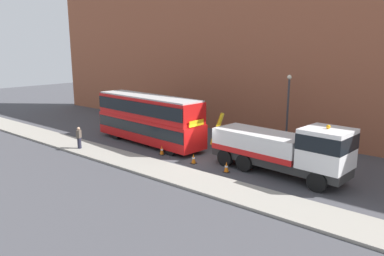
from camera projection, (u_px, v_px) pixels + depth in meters
ground_plane at (207, 158)px, 26.77m from camera, size 120.00×120.00×0.00m
near_kerb at (168, 172)px, 23.59m from camera, size 60.00×2.80×0.15m
building_facade at (271, 46)px, 31.77m from camera, size 60.00×1.50×16.00m
recovery_tow_truck at (284, 148)px, 22.90m from camera, size 10.22×3.32×3.67m
double_decker_bus at (148, 118)px, 30.46m from camera, size 11.17×3.39×4.06m
pedestrian_onlooker at (79, 138)px, 28.72m from camera, size 0.42×0.48×1.71m
traffic_cone_near_bus at (162, 150)px, 27.63m from camera, size 0.36×0.36×0.72m
traffic_cone_midway at (194, 159)px, 25.52m from camera, size 0.36×0.36×0.72m
traffic_cone_near_truck at (226, 167)px, 23.73m from camera, size 0.36×0.36×0.72m
street_lamp at (288, 104)px, 29.28m from camera, size 0.36×0.36×5.83m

